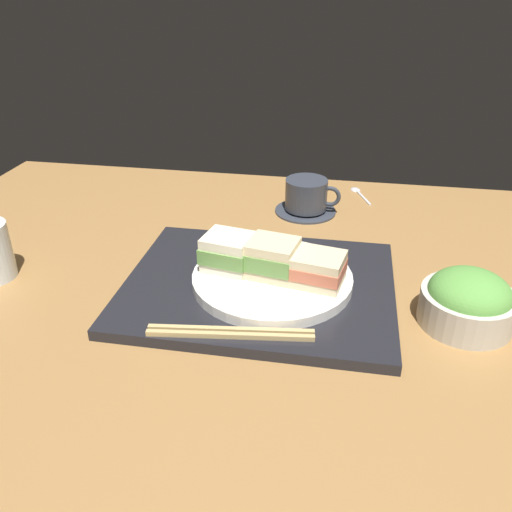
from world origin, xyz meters
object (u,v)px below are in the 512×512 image
at_px(chopsticks_pair, 230,333).
at_px(teaspoon, 358,191).
at_px(sandwich_plate, 272,279).
at_px(coffee_cup, 307,197).
at_px(salad_bowl, 468,301).
at_px(sandwich_near, 228,252).
at_px(sandwich_middle, 272,259).
at_px(sandwich_far, 319,269).

bearing_deg(chopsticks_pair, teaspoon, 74.36).
distance_m(sandwich_plate, coffee_cup, 0.31).
height_order(sandwich_plate, salad_bowl, salad_bowl).
relative_size(sandwich_near, sandwich_middle, 1.03).
xyz_separation_m(sandwich_near, salad_bowl, (0.34, -0.04, -0.02)).
relative_size(sandwich_near, chopsticks_pair, 0.38).
xyz_separation_m(sandwich_far, teaspoon, (0.06, 0.44, -0.05)).
xyz_separation_m(chopsticks_pair, teaspoon, (0.16, 0.57, -0.02)).
xyz_separation_m(sandwich_plate, sandwich_middle, (0.00, 0.00, 0.04)).
xyz_separation_m(sandwich_middle, sandwich_far, (0.07, -0.01, -0.00)).
relative_size(sandwich_far, salad_bowl, 0.64).
relative_size(salad_bowl, coffee_cup, 0.98).
bearing_deg(salad_bowl, chopsticks_pair, -161.15).
distance_m(chopsticks_pair, coffee_cup, 0.45).
bearing_deg(coffee_cup, sandwich_middle, -94.21).
height_order(sandwich_near, sandwich_middle, sandwich_middle).
relative_size(sandwich_near, sandwich_far, 1.03).
relative_size(sandwich_middle, salad_bowl, 0.64).
bearing_deg(sandwich_far, sandwich_middle, 171.39).
bearing_deg(sandwich_plate, sandwich_middle, 0.00).
bearing_deg(sandwich_near, teaspoon, 65.52).
distance_m(salad_bowl, chopsticks_pair, 0.33).
bearing_deg(salad_bowl, teaspoon, 107.81).
height_order(sandwich_middle, sandwich_far, sandwich_middle).
height_order(chopsticks_pair, teaspoon, chopsticks_pair).
height_order(sandwich_far, salad_bowl, salad_bowl).
xyz_separation_m(sandwich_plate, sandwich_near, (-0.07, 0.01, 0.03)).
bearing_deg(sandwich_plate, sandwich_near, 171.39).
distance_m(sandwich_near, sandwich_middle, 0.07).
height_order(sandwich_near, salad_bowl, sandwich_near).
bearing_deg(sandwich_middle, sandwich_plate, 0.00).
bearing_deg(sandwich_middle, coffee_cup, 85.79).
distance_m(sandwich_middle, coffee_cup, 0.31).
bearing_deg(sandwich_near, chopsticks_pair, -76.72).
distance_m(sandwich_near, salad_bowl, 0.34).
bearing_deg(teaspoon, sandwich_middle, -106.02).
bearing_deg(coffee_cup, sandwich_plate, -94.21).
bearing_deg(sandwich_near, sandwich_middle, -8.61).
bearing_deg(salad_bowl, sandwich_far, 174.91).
height_order(sandwich_plate, sandwich_near, sandwich_near).
relative_size(sandwich_plate, sandwich_middle, 2.95).
bearing_deg(coffee_cup, sandwich_far, -81.91).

